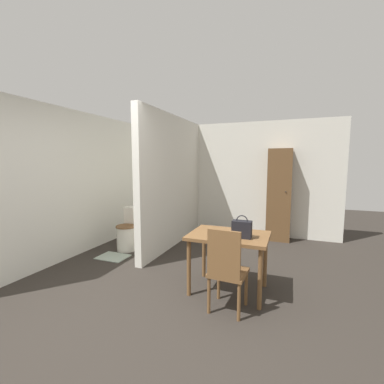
% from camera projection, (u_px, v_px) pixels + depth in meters
% --- Properties ---
extents(ground_plane, '(16.00, 16.00, 0.00)m').
position_uv_depth(ground_plane, '(132.00, 320.00, 2.64)').
color(ground_plane, '#2D2823').
extents(wall_back, '(4.97, 0.12, 2.50)m').
position_uv_depth(wall_back, '(224.00, 178.00, 5.97)').
color(wall_back, silver).
rests_on(wall_back, ground_plane).
extents(wall_left, '(0.12, 4.69, 2.50)m').
position_uv_depth(wall_left, '(96.00, 182.00, 4.95)').
color(wall_left, silver).
rests_on(wall_left, ground_plane).
extents(partition_wall, '(0.12, 2.54, 2.50)m').
position_uv_depth(partition_wall, '(173.00, 181.00, 4.99)').
color(partition_wall, silver).
rests_on(partition_wall, ground_plane).
extents(dining_table, '(0.96, 0.69, 0.73)m').
position_uv_depth(dining_table, '(229.00, 242.00, 3.18)').
color(dining_table, brown).
rests_on(dining_table, ground_plane).
extents(wooden_chair, '(0.41, 0.41, 0.93)m').
position_uv_depth(wooden_chair, '(226.00, 268.00, 2.72)').
color(wooden_chair, brown).
rests_on(wooden_chair, ground_plane).
extents(toilet, '(0.38, 0.53, 0.77)m').
position_uv_depth(toilet, '(129.00, 232.00, 4.79)').
color(toilet, silver).
rests_on(toilet, ground_plane).
extents(handbag, '(0.23, 0.12, 0.27)m').
position_uv_depth(handbag, '(242.00, 229.00, 3.01)').
color(handbag, black).
rests_on(handbag, dining_table).
extents(wooden_cabinet, '(0.47, 0.40, 1.90)m').
position_uv_depth(wooden_cabinet, '(279.00, 195.00, 5.31)').
color(wooden_cabinet, brown).
rests_on(wooden_cabinet, ground_plane).
extents(bath_mat, '(0.51, 0.39, 0.01)m').
position_uv_depth(bath_mat, '(113.00, 257.00, 4.39)').
color(bath_mat, '#99A899').
rests_on(bath_mat, ground_plane).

